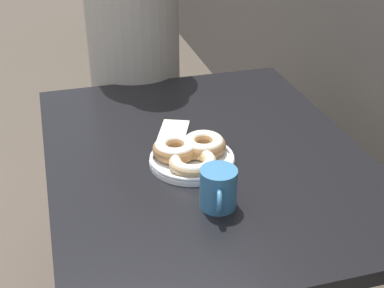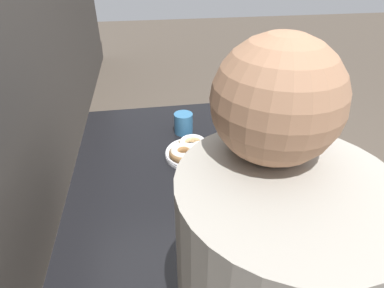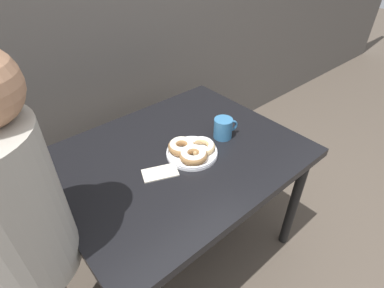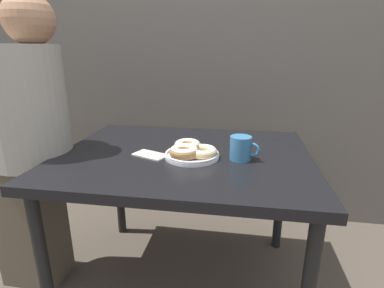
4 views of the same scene
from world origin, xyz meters
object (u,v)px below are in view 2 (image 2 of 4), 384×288
Objects in this scene: dining_table at (182,176)px; donut_plate at (193,150)px; coffee_mug at (184,123)px; napkin at (202,182)px.

donut_plate reaches higher than dining_table.
dining_table is 0.28m from coffee_mug.
donut_plate is at bearing 1.34° from napkin.
dining_table is at bearing 169.38° from coffee_mug.
napkin is at bearing -156.77° from dining_table.
dining_table is at bearing 125.55° from donut_plate.
donut_plate is at bearing -54.45° from dining_table.
coffee_mug reaches higher than donut_plate.
napkin is (-0.39, -0.01, -0.05)m from coffee_mug.
donut_plate is (0.04, -0.06, 0.10)m from dining_table.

